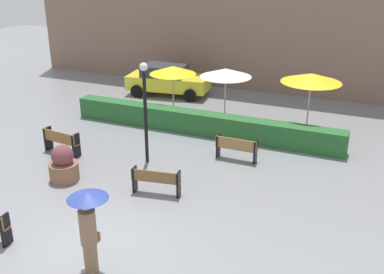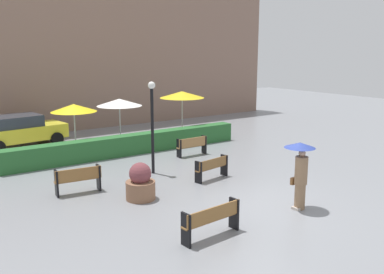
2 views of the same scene
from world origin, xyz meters
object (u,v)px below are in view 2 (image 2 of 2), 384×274
object	(u,v)px
bench_back_row	(192,145)
bench_far_left	(78,178)
bench_near_left	(212,219)
patio_umbrella_yellow_far	(182,95)
planter_pot	(140,184)
patio_umbrella_yellow	(74,108)
patio_umbrella_white	(119,102)
pedestrian_with_umbrella	(300,167)
parked_car	(20,130)
bench_mid_center	(212,167)
lamp_post	(152,117)

from	to	relation	value
bench_back_row	bench_far_left	size ratio (longest dim) A/B	0.97
bench_far_left	bench_near_left	size ratio (longest dim) A/B	0.86
patio_umbrella_yellow_far	planter_pot	bearing A→B (deg)	-131.61
bench_back_row	patio_umbrella_yellow	xyz separation A→B (m)	(-4.15, 3.48, 1.62)
patio_umbrella_white	patio_umbrella_yellow_far	xyz separation A→B (m)	(3.60, -0.16, 0.18)
pedestrian_with_umbrella	bench_far_left	bearing A→B (deg)	134.05
patio_umbrella_yellow_far	parked_car	xyz separation A→B (m)	(-7.73, 2.86, -1.54)
bench_back_row	bench_mid_center	bearing A→B (deg)	-113.31
lamp_post	bench_back_row	bearing A→B (deg)	26.17
bench_mid_center	patio_umbrella_yellow	world-z (taller)	patio_umbrella_yellow
bench_back_row	pedestrian_with_umbrella	world-z (taller)	pedestrian_with_umbrella
bench_back_row	bench_far_left	world-z (taller)	bench_far_left
bench_far_left	bench_near_left	world-z (taller)	bench_far_left
patio_umbrella_white	bench_mid_center	bearing A→B (deg)	-87.36
bench_near_left	patio_umbrella_yellow	bearing A→B (deg)	88.24
bench_mid_center	parked_car	distance (m)	10.74
patio_umbrella_white	bench_far_left	bearing A→B (deg)	-126.78
bench_back_row	bench_mid_center	world-z (taller)	bench_back_row
bench_far_left	planter_pot	distance (m)	2.21
pedestrian_with_umbrella	bench_near_left	bearing A→B (deg)	-178.12
bench_back_row	lamp_post	size ratio (longest dim) A/B	0.42
bench_mid_center	lamp_post	distance (m)	2.96
bench_near_left	pedestrian_with_umbrella	xyz separation A→B (m)	(3.39, 0.11, 0.78)
lamp_post	patio_umbrella_yellow	size ratio (longest dim) A/B	1.55
bench_mid_center	planter_pot	bearing A→B (deg)	-173.72
pedestrian_with_umbrella	patio_umbrella_white	xyz separation A→B (m)	(-0.68, 10.88, 0.89)
patio_umbrella_yellow	patio_umbrella_white	bearing A→B (deg)	5.67
bench_back_row	parked_car	xyz separation A→B (m)	(-5.91, 6.42, 0.32)
bench_mid_center	patio_umbrella_yellow_far	bearing A→B (deg)	64.67
bench_back_row	bench_far_left	bearing A→B (deg)	-161.52
bench_near_left	patio_umbrella_yellow_far	distance (m)	12.68
planter_pot	parked_car	bearing A→B (deg)	97.24
bench_back_row	patio_umbrella_yellow	world-z (taller)	patio_umbrella_yellow
pedestrian_with_umbrella	patio_umbrella_yellow	xyz separation A→B (m)	(-3.06, 10.65, 0.82)
patio_umbrella_white	patio_umbrella_yellow_far	world-z (taller)	patio_umbrella_yellow_far
patio_umbrella_yellow_far	bench_back_row	bearing A→B (deg)	-117.17
bench_far_left	planter_pot	size ratio (longest dim) A/B	1.28
parked_car	lamp_post	bearing A→B (deg)	-68.54
bench_far_left	parked_car	world-z (taller)	parked_car
planter_pot	bench_far_left	bearing A→B (deg)	130.75
lamp_post	patio_umbrella_yellow_far	world-z (taller)	lamp_post
bench_near_left	lamp_post	xyz separation A→B (m)	(1.65, 5.88, 1.69)
patio_umbrella_yellow	parked_car	bearing A→B (deg)	120.83
bench_far_left	planter_pot	world-z (taller)	planter_pot
planter_pot	patio_umbrella_yellow	bearing A→B (deg)	86.27
bench_near_left	patio_umbrella_yellow	world-z (taller)	patio_umbrella_yellow
patio_umbrella_white	patio_umbrella_yellow_far	size ratio (longest dim) A/B	0.93
bench_far_left	lamp_post	size ratio (longest dim) A/B	0.43
pedestrian_with_umbrella	patio_umbrella_yellow	bearing A→B (deg)	106.04
lamp_post	patio_umbrella_white	bearing A→B (deg)	78.22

